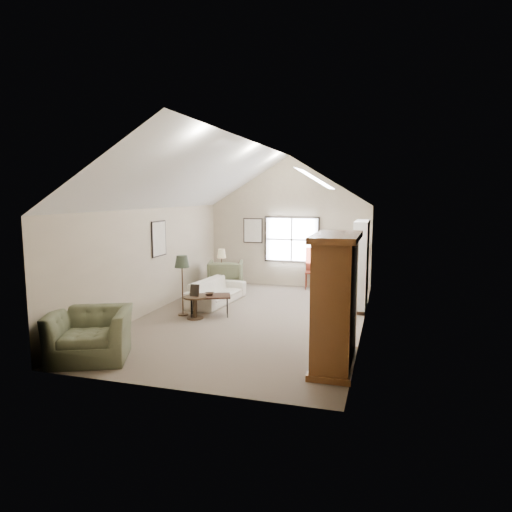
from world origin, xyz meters
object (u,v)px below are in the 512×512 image
(coffee_table, at_px, (209,306))
(sofa, at_px, (216,291))
(armchair_near, at_px, (90,335))
(armchair_far, at_px, (226,276))
(side_table, at_px, (195,307))
(side_chair, at_px, (313,269))
(armoire, at_px, (335,301))

(coffee_table, bearing_deg, sofa, 104.40)
(armchair_near, height_order, armchair_far, armchair_far)
(side_table, relative_size, side_chair, 0.42)
(armchair_near, xyz_separation_m, coffee_table, (0.92, 3.19, -0.18))
(sofa, bearing_deg, side_table, -170.43)
(armchair_far, distance_m, side_table, 3.06)
(sofa, height_order, armchair_far, armchair_far)
(armchair_near, height_order, coffee_table, armchair_near)
(armchair_near, bearing_deg, armchair_far, 63.43)
(armoire, height_order, coffee_table, armoire)
(sofa, distance_m, armchair_far, 1.46)
(armchair_near, relative_size, coffee_table, 1.36)
(armchair_near, bearing_deg, side_table, 53.15)
(sofa, xyz_separation_m, side_chair, (2.16, 2.47, 0.31))
(armoire, height_order, sofa, armoire)
(armchair_far, xyz_separation_m, coffee_table, (0.60, -2.72, -0.21))
(armchair_far, bearing_deg, sofa, 85.11)
(sofa, xyz_separation_m, armchair_far, (-0.26, 1.43, 0.15))
(armoire, xyz_separation_m, sofa, (-3.51, 3.63, -0.80))
(armoire, relative_size, armchair_far, 2.21)
(sofa, distance_m, coffee_table, 1.34)
(armchair_near, bearing_deg, coffee_table, 50.47)
(armchair_far, bearing_deg, side_chair, -172.01)
(armchair_near, height_order, side_table, armchair_near)
(sofa, bearing_deg, armchair_far, 16.48)
(armchair_near, xyz_separation_m, side_chair, (2.74, 6.96, 0.18))
(armoire, bearing_deg, side_chair, 102.53)
(sofa, relative_size, side_chair, 1.69)
(armchair_near, distance_m, side_table, 2.97)
(sofa, relative_size, armchair_near, 1.58)
(sofa, bearing_deg, armoire, -129.92)
(side_table, bearing_deg, side_chair, 63.22)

